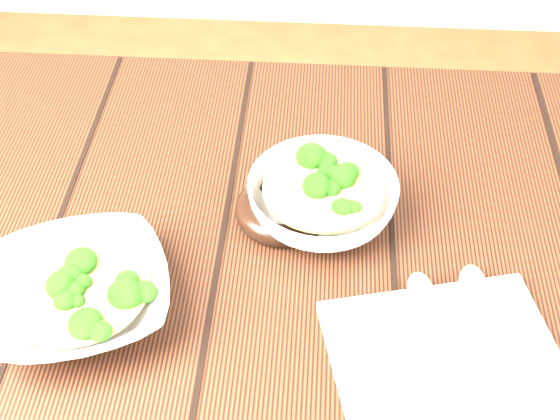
{
  "coord_description": "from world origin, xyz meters",
  "views": [
    {
      "loc": [
        0.09,
        -0.59,
        1.42
      ],
      "look_at": [
        0.05,
        0.03,
        0.8
      ],
      "focal_mm": 50.0,
      "sensor_mm": 36.0,
      "label": 1
    }
  ],
  "objects_px": {
    "soup_bowl_front": "(78,293)",
    "trivet": "(283,209)",
    "table": "(240,323)",
    "soup_bowl_back": "(322,199)",
    "napkin": "(447,362)"
  },
  "relations": [
    {
      "from": "table",
      "to": "soup_bowl_front",
      "type": "xyz_separation_m",
      "value": [
        -0.16,
        -0.08,
        0.15
      ]
    },
    {
      "from": "soup_bowl_back",
      "to": "table",
      "type": "bearing_deg",
      "value": -141.27
    },
    {
      "from": "soup_bowl_front",
      "to": "soup_bowl_back",
      "type": "distance_m",
      "value": 0.3
    },
    {
      "from": "trivet",
      "to": "soup_bowl_back",
      "type": "bearing_deg",
      "value": 5.41
    },
    {
      "from": "trivet",
      "to": "napkin",
      "type": "height_order",
      "value": "trivet"
    },
    {
      "from": "table",
      "to": "trivet",
      "type": "relative_size",
      "value": 10.46
    },
    {
      "from": "table",
      "to": "soup_bowl_front",
      "type": "bearing_deg",
      "value": -152.92
    },
    {
      "from": "soup_bowl_back",
      "to": "napkin",
      "type": "bearing_deg",
      "value": -56.95
    },
    {
      "from": "table",
      "to": "soup_bowl_back",
      "type": "height_order",
      "value": "soup_bowl_back"
    },
    {
      "from": "soup_bowl_front",
      "to": "table",
      "type": "bearing_deg",
      "value": 27.08
    },
    {
      "from": "table",
      "to": "trivet",
      "type": "xyz_separation_m",
      "value": [
        0.05,
        0.07,
        0.13
      ]
    },
    {
      "from": "soup_bowl_front",
      "to": "trivet",
      "type": "relative_size",
      "value": 2.15
    },
    {
      "from": "soup_bowl_back",
      "to": "napkin",
      "type": "relative_size",
      "value": 1.0
    },
    {
      "from": "soup_bowl_front",
      "to": "soup_bowl_back",
      "type": "relative_size",
      "value": 1.08
    },
    {
      "from": "table",
      "to": "soup_bowl_back",
      "type": "xyz_separation_m",
      "value": [
        0.1,
        0.08,
        0.15
      ]
    }
  ]
}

